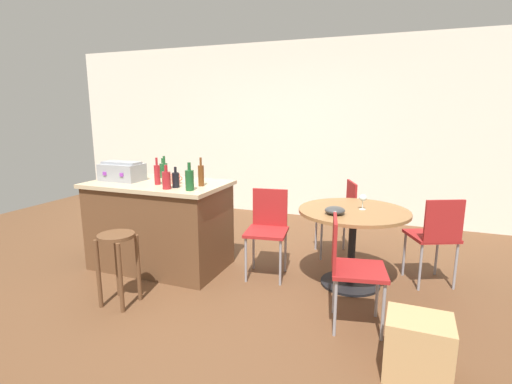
{
  "coord_description": "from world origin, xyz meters",
  "views": [
    {
      "loc": [
        1.7,
        -3.06,
        1.64
      ],
      "look_at": [
        0.3,
        0.57,
        0.83
      ],
      "focal_mm": 27.0,
      "sensor_mm": 36.0,
      "label": 1
    }
  ],
  "objects_px": {
    "folding_chair_far": "(340,212)",
    "bottle_1": "(165,172)",
    "dining_table": "(353,228)",
    "bottle_3": "(189,180)",
    "folding_chair_near": "(435,234)",
    "cardboard_box": "(418,347)",
    "serving_bowl": "(335,210)",
    "cup_0": "(176,179)",
    "cup_1": "(137,172)",
    "bottle_6": "(163,170)",
    "wine_glass": "(363,198)",
    "toolbox": "(122,172)",
    "bottle_0": "(166,180)",
    "bottle_2": "(201,175)",
    "folding_chair_left": "(268,226)",
    "bottle_4": "(157,174)",
    "kitchen_island": "(160,224)",
    "folding_chair_right": "(350,264)",
    "bottle_5": "(176,180)",
    "wooden_stool": "(118,254)"
  },
  "relations": [
    {
      "from": "folding_chair_far",
      "to": "bottle_1",
      "type": "distance_m",
      "value": 2.02
    },
    {
      "from": "dining_table",
      "to": "bottle_3",
      "type": "height_order",
      "value": "bottle_3"
    },
    {
      "from": "folding_chair_near",
      "to": "dining_table",
      "type": "bearing_deg",
      "value": -160.47
    },
    {
      "from": "cardboard_box",
      "to": "serving_bowl",
      "type": "bearing_deg",
      "value": 126.03
    },
    {
      "from": "cup_0",
      "to": "cup_1",
      "type": "xyz_separation_m",
      "value": [
        -0.68,
        0.25,
        -0.01
      ]
    },
    {
      "from": "bottle_6",
      "to": "wine_glass",
      "type": "distance_m",
      "value": 2.18
    },
    {
      "from": "toolbox",
      "to": "bottle_3",
      "type": "xyz_separation_m",
      "value": [
        0.94,
        -0.2,
        0.0
      ]
    },
    {
      "from": "wine_glass",
      "to": "cup_1",
      "type": "bearing_deg",
      "value": -178.77
    },
    {
      "from": "cup_0",
      "to": "serving_bowl",
      "type": "height_order",
      "value": "cup_0"
    },
    {
      "from": "bottle_0",
      "to": "bottle_2",
      "type": "bearing_deg",
      "value": 47.57
    },
    {
      "from": "folding_chair_left",
      "to": "bottle_2",
      "type": "bearing_deg",
      "value": -159.82
    },
    {
      "from": "bottle_0",
      "to": "bottle_4",
      "type": "distance_m",
      "value": 0.27
    },
    {
      "from": "toolbox",
      "to": "wine_glass",
      "type": "distance_m",
      "value": 2.49
    },
    {
      "from": "bottle_3",
      "to": "cardboard_box",
      "type": "distance_m",
      "value": 2.28
    },
    {
      "from": "kitchen_island",
      "to": "toolbox",
      "type": "relative_size",
      "value": 3.28
    },
    {
      "from": "folding_chair_right",
      "to": "bottle_2",
      "type": "distance_m",
      "value": 1.68
    },
    {
      "from": "bottle_4",
      "to": "cardboard_box",
      "type": "relative_size",
      "value": 0.69
    },
    {
      "from": "folding_chair_right",
      "to": "cardboard_box",
      "type": "xyz_separation_m",
      "value": [
        0.5,
        -0.44,
        -0.31
      ]
    },
    {
      "from": "bottle_2",
      "to": "bottle_4",
      "type": "bearing_deg",
      "value": -168.41
    },
    {
      "from": "kitchen_island",
      "to": "toolbox",
      "type": "bearing_deg",
      "value": -172.79
    },
    {
      "from": "dining_table",
      "to": "bottle_6",
      "type": "xyz_separation_m",
      "value": [
        -2.1,
        0.01,
        0.43
      ]
    },
    {
      "from": "cup_0",
      "to": "cardboard_box",
      "type": "height_order",
      "value": "cup_0"
    },
    {
      "from": "bottle_2",
      "to": "folding_chair_far",
      "type": "bearing_deg",
      "value": 40.8
    },
    {
      "from": "folding_chair_far",
      "to": "bottle_3",
      "type": "relative_size",
      "value": 3.29
    },
    {
      "from": "folding_chair_left",
      "to": "toolbox",
      "type": "distance_m",
      "value": 1.65
    },
    {
      "from": "bottle_0",
      "to": "bottle_2",
      "type": "distance_m",
      "value": 0.34
    },
    {
      "from": "bottle_1",
      "to": "bottle_5",
      "type": "height_order",
      "value": "bottle_1"
    },
    {
      "from": "cup_1",
      "to": "folding_chair_right",
      "type": "bearing_deg",
      "value": -16.44
    },
    {
      "from": "bottle_3",
      "to": "bottle_6",
      "type": "bearing_deg",
      "value": 141.34
    },
    {
      "from": "kitchen_island",
      "to": "folding_chair_near",
      "type": "distance_m",
      "value": 2.76
    },
    {
      "from": "folding_chair_right",
      "to": "dining_table",
      "type": "bearing_deg",
      "value": 95.72
    },
    {
      "from": "folding_chair_near",
      "to": "cardboard_box",
      "type": "xyz_separation_m",
      "value": [
        -0.16,
        -1.46,
        -0.32
      ]
    },
    {
      "from": "wooden_stool",
      "to": "folding_chair_near",
      "type": "relative_size",
      "value": 0.73
    },
    {
      "from": "dining_table",
      "to": "bottle_2",
      "type": "xyz_separation_m",
      "value": [
        -1.45,
        -0.28,
        0.46
      ]
    },
    {
      "from": "cup_1",
      "to": "bottle_1",
      "type": "bearing_deg",
      "value": -21.26
    },
    {
      "from": "folding_chair_near",
      "to": "bottle_2",
      "type": "bearing_deg",
      "value": -166.03
    },
    {
      "from": "bottle_5",
      "to": "cup_1",
      "type": "bearing_deg",
      "value": 151.49
    },
    {
      "from": "folding_chair_right",
      "to": "wooden_stool",
      "type": "bearing_deg",
      "value": -169.19
    },
    {
      "from": "folding_chair_far",
      "to": "folding_chair_right",
      "type": "relative_size",
      "value": 1.0
    },
    {
      "from": "serving_bowl",
      "to": "cardboard_box",
      "type": "xyz_separation_m",
      "value": [
        0.71,
        -0.98,
        -0.58
      ]
    },
    {
      "from": "wooden_stool",
      "to": "folding_chair_left",
      "type": "xyz_separation_m",
      "value": [
        0.98,
        1.06,
        0.07
      ]
    },
    {
      "from": "bottle_4",
      "to": "wine_glass",
      "type": "height_order",
      "value": "bottle_4"
    },
    {
      "from": "folding_chair_right",
      "to": "serving_bowl",
      "type": "distance_m",
      "value": 0.63
    },
    {
      "from": "folding_chair_far",
      "to": "bottle_1",
      "type": "relative_size",
      "value": 3.19
    },
    {
      "from": "cup_0",
      "to": "wine_glass",
      "type": "distance_m",
      "value": 1.86
    },
    {
      "from": "bottle_3",
      "to": "toolbox",
      "type": "bearing_deg",
      "value": 168.09
    },
    {
      "from": "bottle_2",
      "to": "serving_bowl",
      "type": "bearing_deg",
      "value": 2.68
    },
    {
      "from": "cardboard_box",
      "to": "bottle_0",
      "type": "bearing_deg",
      "value": 163.65
    },
    {
      "from": "dining_table",
      "to": "wine_glass",
      "type": "bearing_deg",
      "value": 29.11
    },
    {
      "from": "folding_chair_near",
      "to": "bottle_4",
      "type": "xyz_separation_m",
      "value": [
        -2.63,
        -0.63,
        0.51
      ]
    }
  ]
}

